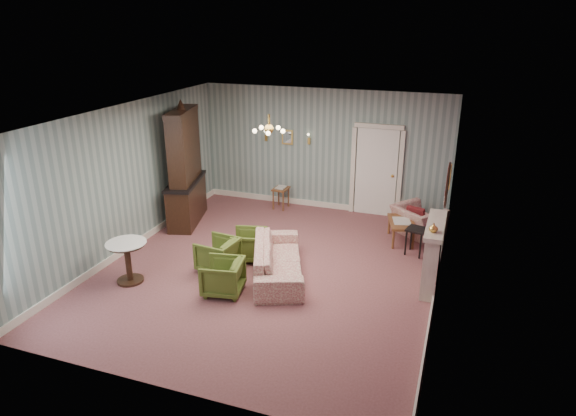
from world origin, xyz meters
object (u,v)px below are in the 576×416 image
at_px(olive_chair_b, 218,253).
at_px(olive_chair_c, 249,243).
at_px(olive_chair_a, 223,275).
at_px(sofa_chintz, 278,254).
at_px(coffee_table, 401,231).
at_px(dresser, 184,164).
at_px(wingback_chair, 418,216).
at_px(side_table_black, 416,241).
at_px(pedestal_table, 128,262).
at_px(fireplace, 433,254).

xyz_separation_m(olive_chair_b, olive_chair_c, (0.37, 0.60, -0.01)).
bearing_deg(olive_chair_a, sofa_chintz, 133.99).
distance_m(olive_chair_b, olive_chair_c, 0.70).
height_order(sofa_chintz, coffee_table, sofa_chintz).
distance_m(sofa_chintz, dresser, 3.48).
bearing_deg(wingback_chair, coffee_table, 97.06).
bearing_deg(wingback_chair, olive_chair_b, 79.30).
distance_m(sofa_chintz, wingback_chair, 3.51).
bearing_deg(side_table_black, dresser, 179.73).
xyz_separation_m(side_table_black, pedestal_table, (-4.67, -2.82, 0.11)).
relative_size(olive_chair_c, sofa_chintz, 0.31).
xyz_separation_m(dresser, pedestal_table, (0.46, -2.85, -0.98)).
xyz_separation_m(sofa_chintz, wingback_chair, (2.20, 2.74, 0.01)).
bearing_deg(olive_chair_c, side_table_black, 98.73).
bearing_deg(olive_chair_b, olive_chair_c, 155.22).
distance_m(olive_chair_a, wingback_chair, 4.64).
relative_size(olive_chair_c, coffee_table, 0.73).
bearing_deg(dresser, sofa_chintz, -46.58).
height_order(coffee_table, side_table_black, side_table_black).
distance_m(side_table_black, pedestal_table, 5.45).
height_order(olive_chair_b, pedestal_table, pedestal_table).
bearing_deg(pedestal_table, sofa_chintz, 24.82).
bearing_deg(sofa_chintz, fireplace, -99.07).
height_order(olive_chair_b, olive_chair_c, olive_chair_b).
distance_m(olive_chair_a, coffee_table, 4.07).
bearing_deg(wingback_chair, sofa_chintz, 89.36).
distance_m(sofa_chintz, pedestal_table, 2.65).
xyz_separation_m(olive_chair_b, side_table_black, (3.39, 1.88, -0.06)).
xyz_separation_m(sofa_chintz, coffee_table, (1.90, 2.25, -0.19)).
height_order(sofa_chintz, pedestal_table, sofa_chintz).
bearing_deg(pedestal_table, side_table_black, 31.16).
relative_size(olive_chair_a, wingback_chair, 0.69).
distance_m(sofa_chintz, fireplace, 2.72).
relative_size(dresser, pedestal_table, 3.56).
distance_m(wingback_chair, fireplace, 2.21).
xyz_separation_m(wingback_chair, coffee_table, (-0.29, -0.49, -0.19)).
distance_m(olive_chair_c, side_table_black, 3.28).
xyz_separation_m(wingback_chair, side_table_black, (0.07, -1.03, -0.15)).
relative_size(olive_chair_b, coffee_table, 0.76).
bearing_deg(coffee_table, wingback_chair, 58.97).
relative_size(sofa_chintz, fireplace, 1.52).
bearing_deg(wingback_chair, fireplace, 139.87).
distance_m(olive_chair_c, fireplace, 3.42).
bearing_deg(pedestal_table, fireplace, 18.50).
height_order(sofa_chintz, fireplace, fireplace).
bearing_deg(olive_chair_a, side_table_black, 121.74).
bearing_deg(dresser, olive_chair_b, -62.99).
xyz_separation_m(coffee_table, pedestal_table, (-4.31, -3.36, 0.16)).
relative_size(sofa_chintz, wingback_chair, 2.20).
bearing_deg(pedestal_table, olive_chair_b, 36.39).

